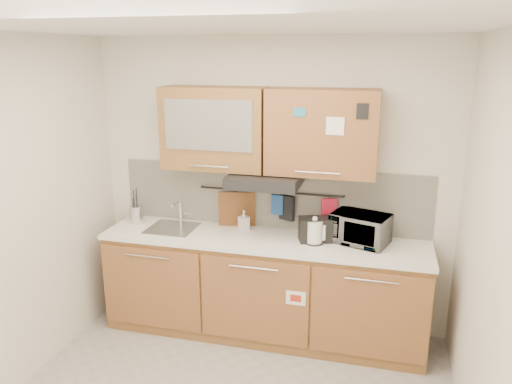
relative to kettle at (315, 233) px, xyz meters
The scene contains 19 objects.
ceiling 2.02m from the kettle, 110.87° to the right, with size 3.20×3.20×0.00m, color white.
wall_back 0.62m from the kettle, 143.61° to the left, with size 3.20×3.20×0.00m, color silver.
wall_right 1.67m from the kettle, 45.43° to the right, with size 3.00×3.00×0.00m, color silver.
base_cabinet 0.75m from the kettle, behind, with size 2.80×0.64×0.88m.
countertop 0.46m from the kettle, behind, with size 2.82×0.62×0.04m, color white.
backsplash 0.58m from the kettle, 144.62° to the left, with size 2.80×0.02×0.56m, color silver.
upper_cabinets 0.95m from the kettle, 161.38° to the left, with size 1.82×0.37×0.70m.
range_hood 0.61m from the kettle, 169.96° to the left, with size 0.60×0.46×0.10m, color black.
sink 1.30m from the kettle, behind, with size 0.42×0.40×0.26m.
utensil_rail 0.58m from the kettle, 147.99° to the left, with size 0.02×0.02×1.30m, color black.
utensil_crock 1.69m from the kettle, behind, with size 0.17×0.17×0.33m.
kettle is the anchor object (origin of this frame).
toaster 0.06m from the kettle, 92.46° to the left, with size 0.31×0.24×0.20m.
microwave 0.38m from the kettle, 16.94° to the left, with size 0.45×0.31×0.25m, color #999999.
soap_bottle 0.68m from the kettle, 165.44° to the left, with size 0.08×0.08×0.18m, color #999999.
cutting_board 0.80m from the kettle, 160.68° to the left, with size 0.33×0.02×0.41m, color brown.
oven_mitt 0.48m from the kettle, 144.96° to the left, with size 0.11×0.03×0.18m, color #1F488E.
dark_pouch 0.41m from the kettle, 137.45° to the left, with size 0.14×0.04×0.22m, color black.
pot_holder 0.31m from the kettle, 72.52° to the left, with size 0.14×0.02×0.17m, color #BA1832.
Camera 1 is at (0.95, -2.72, 2.46)m, focal length 35.00 mm.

